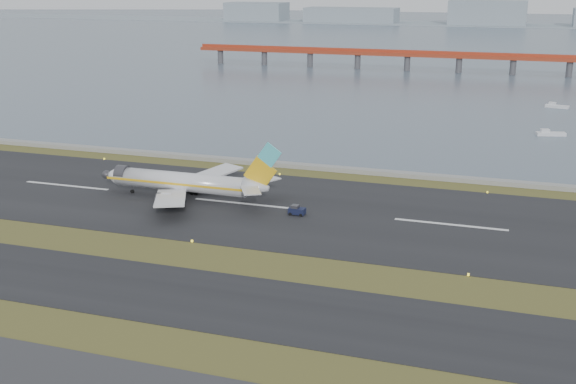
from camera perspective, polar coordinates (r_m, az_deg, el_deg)
name	(u,v)px	position (r m, az deg, el deg)	size (l,w,h in m)	color
ground	(171,258)	(115.35, -9.20, -5.20)	(1000.00, 1000.00, 0.00)	#3A4418
taxiway_strip	(132,288)	(105.72, -12.20, -7.42)	(1000.00, 18.00, 0.10)	black
runway_strip	(242,204)	(140.98, -3.64, -0.93)	(1000.00, 45.00, 0.10)	black
seawall	(290,165)	(167.96, 0.17, 2.14)	(1000.00, 2.50, 1.00)	gray
bay_water	(459,37)	(558.48, 13.36, 11.80)	(1400.00, 800.00, 1.30)	#475666
red_pier	(459,57)	(347.70, 13.39, 10.35)	(260.00, 5.00, 10.20)	#A2341B
far_shoreline	(491,18)	(716.44, 15.76, 13.08)	(1400.00, 80.00, 60.50)	#87959F
airliner	(187,182)	(144.15, -7.98, 0.75)	(38.52, 32.89, 12.80)	silver
pushback_tug	(297,210)	(133.77, 0.69, -1.46)	(3.10, 1.90, 1.95)	black
workboat_near	(550,134)	(214.77, 19.98, 4.36)	(8.26, 4.36, 1.92)	silver
workboat_far	(556,106)	(262.34, 20.44, 6.38)	(8.00, 4.01, 1.86)	silver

